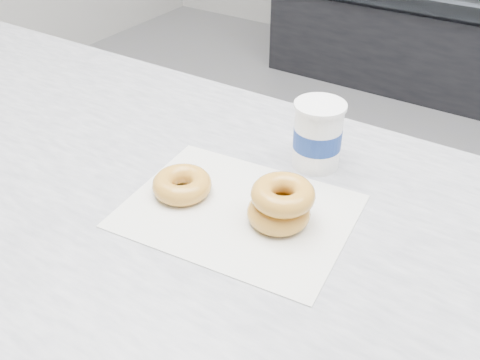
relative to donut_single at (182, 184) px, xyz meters
The scene contains 5 objects.
ground 1.10m from the donut_single, 88.70° to the left, with size 5.00×5.00×0.00m, color gray.
wax_paper 0.10m from the donut_single, ahead, with size 0.34×0.26×0.00m, color silver.
donut_single is the anchor object (origin of this frame).
donut_stack 0.17m from the donut_single, ahead, with size 0.13×0.13×0.07m.
coffee_cup 0.24m from the donut_single, 54.56° to the left, with size 0.09×0.09×0.12m.
Camera 1 is at (0.44, -1.13, 1.41)m, focal length 40.00 mm.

